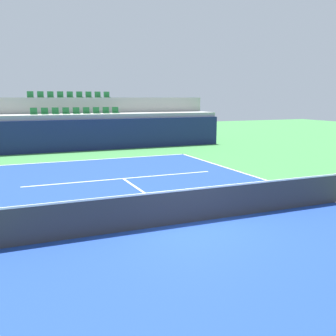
% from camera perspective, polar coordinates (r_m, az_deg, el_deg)
% --- Properties ---
extents(ground_plane, '(80.00, 80.00, 0.00)m').
position_cam_1_polar(ground_plane, '(10.79, 3.02, -8.15)').
color(ground_plane, '#387A3D').
extents(court_surface, '(11.00, 24.00, 0.01)m').
position_cam_1_polar(court_surface, '(10.79, 3.02, -8.13)').
color(court_surface, navy).
rests_on(court_surface, ground_plane).
extents(baseline_far, '(11.00, 0.10, 0.00)m').
position_cam_1_polar(baseline_far, '(21.88, -10.78, 1.24)').
color(baseline_far, white).
rests_on(baseline_far, court_surface).
extents(sideline_right, '(0.10, 24.00, 0.00)m').
position_cam_1_polar(sideline_right, '(13.96, 23.65, -4.66)').
color(sideline_right, white).
rests_on(sideline_right, court_surface).
extents(service_line_far, '(8.26, 0.10, 0.00)m').
position_cam_1_polar(service_line_far, '(16.58, -6.69, -1.56)').
color(service_line_far, white).
rests_on(service_line_far, court_surface).
extents(centre_service_line, '(0.10, 6.40, 0.00)m').
position_cam_1_polar(centre_service_line, '(13.61, -2.89, -4.15)').
color(centre_service_line, white).
rests_on(centre_service_line, court_surface).
extents(back_wall, '(20.03, 0.30, 2.04)m').
position_cam_1_polar(back_wall, '(25.65, -12.77, 4.76)').
color(back_wall, navy).
rests_on(back_wall, ground_plane).
extents(stands_tier_lower, '(20.03, 2.40, 2.35)m').
position_cam_1_polar(stands_tier_lower, '(26.96, -13.30, 5.33)').
color(stands_tier_lower, '#9E9E99').
rests_on(stands_tier_lower, ground_plane).
extents(stands_tier_upper, '(20.03, 2.40, 3.44)m').
position_cam_1_polar(stands_tier_upper, '(29.28, -14.15, 6.75)').
color(stands_tier_upper, '#9E9E99').
rests_on(stands_tier_upper, ground_plane).
extents(seating_row_lower, '(5.91, 0.44, 0.44)m').
position_cam_1_polar(seating_row_lower, '(26.98, -13.45, 8.10)').
color(seating_row_lower, '#1E6633').
rests_on(seating_row_lower, stands_tier_lower).
extents(seating_row_upper, '(5.91, 0.44, 0.44)m').
position_cam_1_polar(seating_row_upper, '(29.33, -14.34, 10.35)').
color(seating_row_upper, '#1E6633').
rests_on(seating_row_upper, stands_tier_upper).
extents(tennis_net, '(11.08, 0.08, 1.07)m').
position_cam_1_polar(tennis_net, '(10.64, 3.05, -5.56)').
color(tennis_net, black).
rests_on(tennis_net, court_surface).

